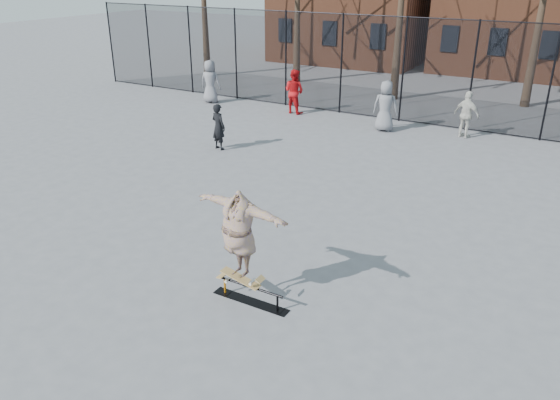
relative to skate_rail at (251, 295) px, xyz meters
The scene contains 10 objects.
ground 0.75m from the skate_rail, 120.49° to the left, with size 100.00×100.00×0.00m, color slate.
skate_rail is the anchor object (origin of this frame).
skateboard 0.34m from the skate_rail, behind, with size 0.87×0.21×0.10m, color olive, non-canonical shape.
skater 1.16m from the skate_rail, behind, with size 2.04×0.56×1.66m, color #433990.
bystander_grey 16.02m from the skate_rail, 129.28° to the left, with size 0.92×0.60×1.89m, color slate.
bystander_black 9.25m from the skate_rail, 129.50° to the left, with size 0.57×0.37×1.55m, color black.
bystander_red 14.01m from the skate_rail, 115.42° to the left, with size 0.88×0.69×1.82m, color red.
bystander_white 12.70m from the skate_rail, 85.46° to the left, with size 0.98×0.41×1.68m, color beige.
bystander_extra 12.15m from the skate_rail, 98.56° to the left, with size 0.92×0.60×1.88m, color slate.
fence 13.78m from the skate_rail, 91.63° to the left, with size 34.03×0.07×4.00m.
Camera 1 is at (5.15, -7.78, 5.81)m, focal length 35.00 mm.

